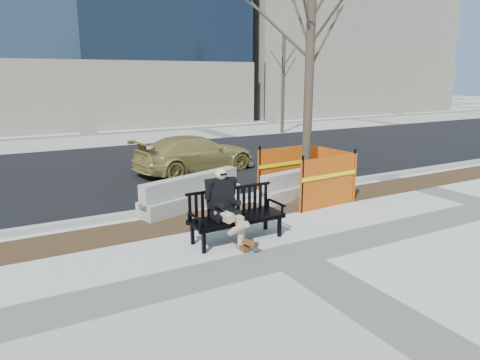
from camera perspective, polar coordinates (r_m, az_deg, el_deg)
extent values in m
plane|color=beige|center=(7.98, 6.41, -9.87)|extent=(120.00, 120.00, 0.00)
cube|color=#47301C|center=(10.06, -2.16, -4.70)|extent=(40.00, 1.20, 0.02)
cube|color=black|center=(15.67, -12.43, 1.68)|extent=(60.00, 10.40, 0.01)
cube|color=#9E9B93|center=(10.86, -4.42, -3.03)|extent=(60.00, 0.25, 0.12)
imported|color=#A18C48|center=(14.68, -5.79, 1.12)|extent=(4.39, 2.27, 1.22)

